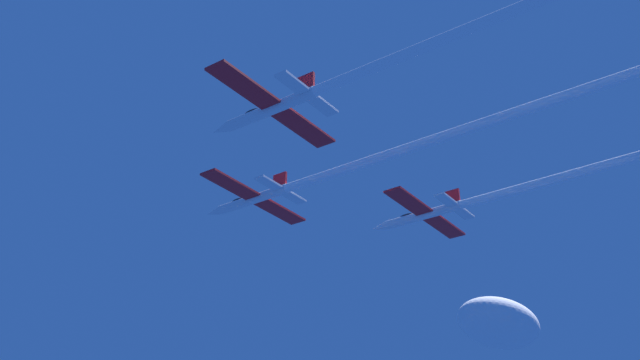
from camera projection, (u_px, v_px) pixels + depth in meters
jet_lead at (373, 159)px, 99.73m from camera, size 20.66×70.52×3.42m
jet_left_wing at (470, 28)px, 74.44m from camera, size 20.66×80.30×3.42m
jet_right_wing at (578, 172)px, 101.82m from camera, size 20.66×76.82×3.42m
cloud_wispy at (499, 324)px, 161.95m from camera, size 27.12×14.92×9.49m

